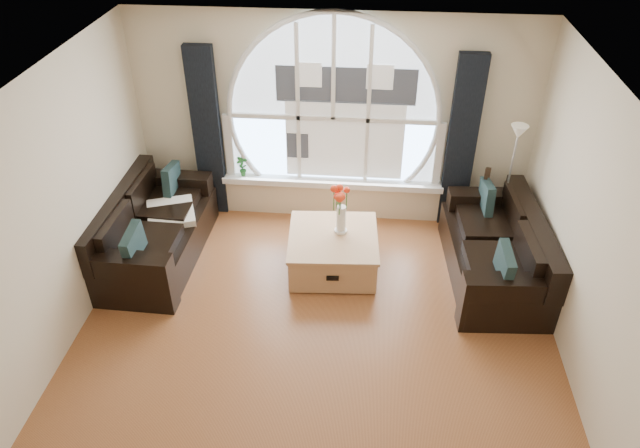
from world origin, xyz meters
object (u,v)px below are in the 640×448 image
Objects in this scene: sofa_left at (154,230)px; coffee_chest at (333,250)px; vase_flowers at (341,204)px; guitar at (481,201)px; sofa_right at (495,249)px; floor_lamp at (507,186)px; potted_plant at (242,166)px.

coffee_chest is (2.16, -0.01, -0.15)m from sofa_left.
vase_flowers is 0.66× the size of guitar.
sofa_right is 1.87m from coffee_chest.
sofa_left is at bearing -177.97° from vase_flowers.
sofa_left is at bearing -156.48° from guitar.
vase_flowers is 2.09m from floor_lamp.
floor_lamp is 1.51× the size of guitar.
vase_flowers is at bearing -144.90° from guitar.
vase_flowers reaches higher than guitar.
coffee_chest is at bearing -131.17° from vase_flowers.
sofa_right is 1.84× the size of coffee_chest.
sofa_left is at bearing 176.32° from sofa_right.
sofa_right is 1.84m from vase_flowers.
guitar reaches higher than sofa_right.
coffee_chest is 3.57× the size of potted_plant.
sofa_left is at bearing 176.05° from coffee_chest.
potted_plant is (-1.37, 1.05, -0.16)m from vase_flowers.
guitar is 3.65× the size of potted_plant.
vase_flowers is 1.74m from potted_plant.
floor_lamp reaches higher than sofa_right.
sofa_left is 2.29m from vase_flowers.
vase_flowers reaches higher than sofa_right.
coffee_chest is 1.48× the size of vase_flowers.
floor_lamp reaches higher than coffee_chest.
vase_flowers reaches higher than coffee_chest.
vase_flowers is at bearing -37.49° from potted_plant.
floor_lamp is at bearing 71.94° from sofa_right.
floor_lamp is 3.37m from potted_plant.
sofa_left is 1.91× the size of coffee_chest.
sofa_left is at bearing -169.93° from floor_lamp.
coffee_chest is at bearing 1.21° from sofa_left.
potted_plant is (-3.08, 0.32, 0.17)m from guitar.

